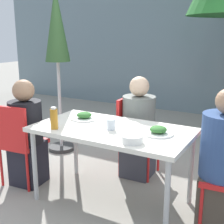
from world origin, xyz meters
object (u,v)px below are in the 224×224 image
person_right (223,166)px  person_left (27,136)px  drinking_cup (111,125)px  chair_left (18,139)px  person_far (138,131)px  closed_umbrella (57,34)px  chair_far (133,129)px  salad_bowl (132,139)px  bottle (54,119)px

person_right → person_left: bearing=0.5°
person_left → drinking_cup: bearing=-2.7°
chair_left → person_far: person_far is taller
closed_umbrella → drinking_cup: size_ratio=23.18×
chair_far → person_far: size_ratio=0.78×
chair_left → drinking_cup: (1.03, 0.14, 0.27)m
person_right → salad_bowl: (-0.64, -0.34, 0.22)m
closed_umbrella → bottle: 1.59m
chair_left → closed_umbrella: size_ratio=0.41×
chair_left → person_left: bearing=58.0°
chair_left → person_right: 2.00m
chair_left → salad_bowl: size_ratio=5.12×
person_left → person_right: size_ratio=0.96×
chair_far → salad_bowl: 1.07m
drinking_cup → person_far: bearing=93.5°
chair_left → drinking_cup: bearing=1.8°
chair_far → closed_umbrella: 1.58m
chair_left → closed_umbrella: closed_umbrella is taller
closed_umbrella → person_left: bearing=-71.6°
chair_left → drinking_cup: chair_left is taller
chair_left → salad_bowl: (1.34, -0.07, 0.25)m
person_left → closed_umbrella: 1.44m
person_far → salad_bowl: 0.99m
chair_far → person_far: bearing=58.0°
person_left → closed_umbrella: (-0.32, 0.95, 1.04)m
person_left → person_right: bearing=-0.5°
drinking_cup → chair_far: bearing=99.6°
person_left → bottle: size_ratio=5.58×
chair_far → salad_bowl: (0.44, -0.94, 0.25)m
person_far → drinking_cup: (0.04, -0.69, 0.26)m
person_left → drinking_cup: (0.98, 0.06, 0.25)m
drinking_cup → salad_bowl: (0.31, -0.21, -0.02)m
closed_umbrella → chair_far: bearing=-7.9°
chair_far → drinking_cup: bearing=7.2°
person_far → closed_umbrella: 1.64m
chair_far → drinking_cup: 0.79m
person_right → salad_bowl: bearing=22.9°
closed_umbrella → drinking_cup: closed_umbrella is taller
person_left → person_far: person_far is taller
chair_far → person_far: 0.09m
closed_umbrella → drinking_cup: 1.76m
salad_bowl → person_far: bearing=111.6°
person_far → chair_far: bearing=-122.0°
chair_far → drinking_cup: chair_far is taller
salad_bowl → person_left: bearing=173.2°
chair_far → bottle: 1.07m
chair_far → closed_umbrella: bearing=-100.3°
salad_bowl → chair_far: bearing=114.9°
person_right → drinking_cup: bearing=2.8°
person_far → chair_left: bearing=-52.4°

